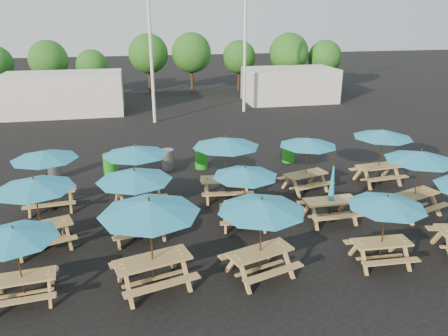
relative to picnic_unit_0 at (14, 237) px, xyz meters
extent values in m
plane|color=black|center=(6.28, 4.09, -1.80)|extent=(120.00, 120.00, 0.00)
cube|color=#AE874D|center=(0.00, 0.00, -1.14)|extent=(1.65, 0.77, 0.05)
cube|color=#AE874D|center=(0.06, -0.58, -1.39)|extent=(1.62, 0.37, 0.04)
cube|color=#AE874D|center=(-0.06, 0.58, -1.39)|extent=(1.62, 0.37, 0.04)
cylinder|color=black|center=(0.00, 0.00, -1.75)|extent=(0.32, 0.32, 0.09)
cylinder|color=brown|center=(0.00, 0.00, -0.77)|extent=(0.04, 0.04, 2.05)
cone|color=teal|center=(0.00, 0.00, 0.09)|extent=(2.28, 2.28, 0.28)
cube|color=#AE874D|center=(-0.01, 2.65, -1.06)|extent=(1.93, 1.23, 0.06)
cube|color=#AE874D|center=(0.20, 2.02, -1.35)|extent=(1.79, 0.80, 0.04)
cube|color=#AE874D|center=(-0.21, 3.27, -1.35)|extent=(1.79, 0.80, 0.04)
cylinder|color=black|center=(-0.01, 2.65, -1.75)|extent=(0.36, 0.36, 0.10)
cylinder|color=brown|center=(-0.01, 2.65, -0.65)|extent=(0.04, 0.04, 2.30)
cone|color=teal|center=(-0.01, 2.65, 0.32)|extent=(2.97, 2.97, 0.32)
cube|color=#AE874D|center=(-0.20, 5.52, -1.06)|extent=(1.83, 0.83, 0.06)
cube|color=#AE874D|center=(-0.15, 4.87, -1.35)|extent=(1.80, 0.39, 0.04)
cube|color=#AE874D|center=(-0.25, 6.17, -1.35)|extent=(1.80, 0.39, 0.04)
cylinder|color=black|center=(-0.20, 5.52, -1.75)|extent=(0.36, 0.36, 0.10)
cylinder|color=brown|center=(-0.20, 5.52, -0.66)|extent=(0.04, 0.04, 2.28)
cone|color=teal|center=(-0.20, 5.52, 0.31)|extent=(2.50, 2.50, 0.32)
cube|color=#AE874D|center=(3.21, -0.08, -0.99)|extent=(2.09, 1.24, 0.07)
cube|color=#AE874D|center=(3.39, -0.78, -1.31)|extent=(1.96, 0.77, 0.04)
cube|color=#AE874D|center=(3.02, 0.61, -1.31)|extent=(1.96, 0.77, 0.04)
cylinder|color=black|center=(3.21, -0.08, -1.74)|extent=(0.39, 0.39, 0.11)
cylinder|color=brown|center=(3.21, -0.08, -0.54)|extent=(0.05, 0.05, 2.50)
cone|color=teal|center=(3.21, -0.08, 0.51)|extent=(3.13, 3.13, 0.35)
cube|color=#AE874D|center=(2.87, 2.74, -1.06)|extent=(1.89, 1.00, 0.06)
cube|color=#AE874D|center=(2.98, 2.09, -1.35)|extent=(1.81, 0.56, 0.04)
cube|color=#AE874D|center=(2.76, 3.39, -1.35)|extent=(1.81, 0.56, 0.04)
cylinder|color=black|center=(2.87, 2.74, -1.75)|extent=(0.36, 0.36, 0.10)
cylinder|color=brown|center=(2.87, 2.74, -0.65)|extent=(0.04, 0.04, 2.30)
cone|color=teal|center=(2.87, 2.74, 0.32)|extent=(2.72, 2.72, 0.32)
cube|color=#AE874D|center=(2.94, 5.28, -1.05)|extent=(1.93, 1.20, 0.06)
cube|color=#AE874D|center=(3.14, 4.65, -1.34)|extent=(1.80, 0.77, 0.04)
cube|color=#AE874D|center=(2.75, 5.91, -1.34)|extent=(1.80, 0.77, 0.04)
cylinder|color=black|center=(2.94, 5.28, -1.75)|extent=(0.36, 0.36, 0.10)
cylinder|color=brown|center=(2.94, 5.28, -0.64)|extent=(0.04, 0.04, 2.31)
cone|color=teal|center=(2.94, 5.28, 0.33)|extent=(2.95, 2.95, 0.32)
cube|color=#AE874D|center=(6.08, -0.14, -1.06)|extent=(1.92, 1.20, 0.06)
cube|color=#AE874D|center=(6.27, -0.76, -1.35)|extent=(1.79, 0.77, 0.04)
cube|color=#AE874D|center=(5.89, 0.49, -1.35)|extent=(1.79, 0.77, 0.04)
cylinder|color=black|center=(6.08, -0.14, -1.75)|extent=(0.36, 0.36, 0.10)
cylinder|color=brown|center=(6.08, -0.14, -0.65)|extent=(0.04, 0.04, 2.29)
cone|color=teal|center=(6.08, -0.14, 0.32)|extent=(2.93, 2.93, 0.32)
cube|color=#AE874D|center=(6.39, 2.78, -1.11)|extent=(1.75, 0.94, 0.06)
cube|color=#AE874D|center=(6.27, 2.18, -1.38)|extent=(1.67, 0.53, 0.04)
cube|color=#AE874D|center=(6.50, 3.37, -1.38)|extent=(1.67, 0.53, 0.04)
cylinder|color=black|center=(6.39, 2.78, -1.75)|extent=(0.33, 0.33, 0.09)
cylinder|color=brown|center=(6.39, 2.78, -0.74)|extent=(0.04, 0.04, 2.12)
cone|color=teal|center=(6.39, 2.78, 0.16)|extent=(2.52, 2.52, 0.29)
cube|color=#AE874D|center=(6.27, 5.19, -1.00)|extent=(2.00, 0.96, 0.06)
cube|color=#AE874D|center=(6.20, 4.49, -1.31)|extent=(1.95, 0.48, 0.04)
cube|color=#AE874D|center=(6.35, 5.89, -1.31)|extent=(1.95, 0.48, 0.04)
cylinder|color=black|center=(6.27, 5.19, -1.74)|extent=(0.39, 0.39, 0.11)
cylinder|color=brown|center=(6.27, 5.19, -0.56)|extent=(0.05, 0.05, 2.47)
cone|color=teal|center=(6.27, 5.19, 0.48)|extent=(2.78, 2.78, 0.34)
cube|color=#AE874D|center=(9.63, -0.26, -1.12)|extent=(1.67, 0.72, 0.05)
cube|color=#AE874D|center=(9.60, -0.86, -1.38)|extent=(1.65, 0.30, 0.04)
cube|color=#AE874D|center=(9.65, 0.34, -1.38)|extent=(1.65, 0.30, 0.04)
cylinder|color=black|center=(9.63, -0.26, -1.75)|extent=(0.33, 0.33, 0.09)
cylinder|color=brown|center=(9.63, -0.26, -0.74)|extent=(0.04, 0.04, 2.10)
cone|color=teal|center=(9.63, -0.26, 0.14)|extent=(2.25, 2.25, 0.29)
cube|color=#AE874D|center=(9.38, 2.58, -1.05)|extent=(1.83, 0.74, 0.06)
cube|color=#AE874D|center=(9.39, 1.91, -1.34)|extent=(1.83, 0.29, 0.04)
cube|color=#AE874D|center=(9.37, 3.25, -1.34)|extent=(1.83, 0.29, 0.04)
cylinder|color=black|center=(9.38, 2.58, -1.74)|extent=(0.36, 0.36, 0.10)
cylinder|color=brown|center=(9.38, 2.58, -0.63)|extent=(0.04, 0.04, 2.33)
cone|color=teal|center=(9.38, 2.58, -0.23)|extent=(0.22, 0.22, 1.52)
cube|color=#AE874D|center=(9.57, 5.29, -1.08)|extent=(1.86, 1.11, 0.06)
cube|color=#AE874D|center=(9.74, 4.67, -1.36)|extent=(1.74, 0.69, 0.04)
cube|color=#AE874D|center=(9.40, 5.91, -1.36)|extent=(1.74, 0.69, 0.04)
cylinder|color=black|center=(9.57, 5.29, -1.75)|extent=(0.35, 0.35, 0.10)
cylinder|color=brown|center=(9.57, 5.29, -0.68)|extent=(0.04, 0.04, 2.23)
cone|color=teal|center=(9.57, 5.29, 0.26)|extent=(2.79, 2.79, 0.31)
cube|color=#AE874D|center=(12.50, 2.45, -1.03)|extent=(1.99, 1.26, 0.06)
cube|color=#AE874D|center=(12.71, 1.80, -1.33)|extent=(1.85, 0.81, 0.04)
cube|color=#AE874D|center=(12.29, 3.10, -1.33)|extent=(1.85, 0.81, 0.04)
cylinder|color=black|center=(12.50, 2.45, -1.74)|extent=(0.37, 0.37, 0.10)
cylinder|color=brown|center=(12.50, 2.45, -0.61)|extent=(0.05, 0.05, 2.38)
cone|color=teal|center=(12.50, 2.45, 0.39)|extent=(3.05, 3.05, 0.33)
cube|color=#AE874D|center=(12.85, 5.42, -1.04)|extent=(1.89, 0.86, 0.06)
cube|color=#AE874D|center=(12.91, 4.75, -1.34)|extent=(1.85, 0.40, 0.04)
cube|color=#AE874D|center=(12.80, 6.10, -1.34)|extent=(1.85, 0.40, 0.04)
cylinder|color=black|center=(12.85, 5.42, -1.74)|extent=(0.37, 0.37, 0.10)
cylinder|color=brown|center=(12.85, 5.42, -0.62)|extent=(0.04, 0.04, 2.35)
cone|color=teal|center=(12.85, 5.42, 0.37)|extent=(2.59, 2.59, 0.33)
cylinder|color=gray|center=(-0.55, 8.75, -1.33)|extent=(0.59, 0.59, 0.94)
cylinder|color=#1B911A|center=(1.79, 8.81, -1.33)|extent=(0.59, 0.59, 0.94)
cylinder|color=gray|center=(4.34, 8.95, -1.33)|extent=(0.59, 0.59, 0.94)
cylinder|color=#1B911A|center=(5.88, 8.79, -1.33)|extent=(0.59, 0.59, 0.94)
cylinder|color=#1B911A|center=(10.12, 8.83, -1.33)|extent=(0.59, 0.59, 0.94)
cylinder|color=silver|center=(4.28, 18.09, 4.20)|extent=(0.20, 0.20, 12.00)
cylinder|color=silver|center=(10.78, 20.09, 4.20)|extent=(0.20, 0.20, 12.00)
cube|color=silver|center=(-1.72, 22.09, -0.40)|extent=(8.00, 4.00, 2.80)
cube|color=silver|center=(15.28, 23.09, -0.50)|extent=(7.00, 4.00, 2.60)
cylinder|color=#382314|center=(-7.79, 29.34, -0.83)|extent=(0.24, 0.24, 1.92)
cylinder|color=#382314|center=(-3.47, 27.99, -0.73)|extent=(0.24, 0.24, 2.14)
sphere|color=#1E5919|center=(-3.47, 27.99, 1.36)|extent=(3.11, 3.11, 3.11)
cylinder|color=#382314|center=(-0.11, 27.74, -0.90)|extent=(0.24, 0.24, 1.78)
sphere|color=#1E5919|center=(-0.11, 27.74, 0.84)|extent=(2.59, 2.59, 2.59)
cylinder|color=#382314|center=(4.53, 28.81, -0.64)|extent=(0.24, 0.24, 2.31)
sphere|color=#1E5919|center=(4.53, 28.81, 1.62)|extent=(3.36, 3.36, 3.36)
cylinder|color=#382314|center=(8.18, 28.35, -0.62)|extent=(0.24, 0.24, 2.35)
sphere|color=#1E5919|center=(8.18, 28.35, 1.67)|extent=(3.41, 3.41, 3.41)
cylinder|color=#382314|center=(12.50, 28.77, -0.79)|extent=(0.24, 0.24, 2.02)
sphere|color=#1E5919|center=(12.50, 28.77, 1.19)|extent=(2.94, 2.94, 2.94)
cylinder|color=#382314|center=(16.51, 26.99, -0.63)|extent=(0.24, 0.24, 2.32)
sphere|color=#1E5919|center=(16.51, 26.99, 1.64)|extent=(3.38, 3.38, 3.38)
cylinder|color=#382314|center=(19.90, 27.01, -0.78)|extent=(0.24, 0.24, 2.03)
sphere|color=#1E5919|center=(19.90, 27.01, 1.21)|extent=(2.95, 2.95, 2.95)
camera|label=1|loc=(3.01, -10.03, 5.07)|focal=35.00mm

